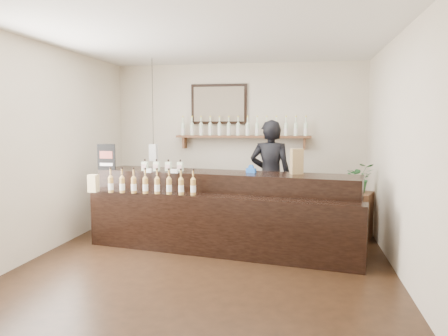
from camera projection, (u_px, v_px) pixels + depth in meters
ground at (210, 259)px, 5.62m from camera, size 5.00×5.00×0.00m
room_shell at (210, 126)px, 5.44m from camera, size 5.00×5.00×5.00m
back_wall_decor at (230, 122)px, 7.78m from camera, size 2.66×0.96×1.69m
counter at (222, 213)px, 6.10m from camera, size 3.82×1.62×1.23m
promo_sign at (106, 157)px, 6.45m from camera, size 0.27×0.03×0.38m
paper_bag at (297, 161)px, 5.93m from camera, size 0.19×0.16×0.35m
tape_dispenser at (251, 170)px, 6.10m from camera, size 0.15×0.10×0.11m
side_cabinet at (358, 216)px, 6.58m from camera, size 0.49×0.57×0.70m
potted_plant at (360, 178)px, 6.52m from camera, size 0.43×0.38×0.45m
shopkeeper at (271, 169)px, 6.91m from camera, size 0.77×0.54×2.03m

